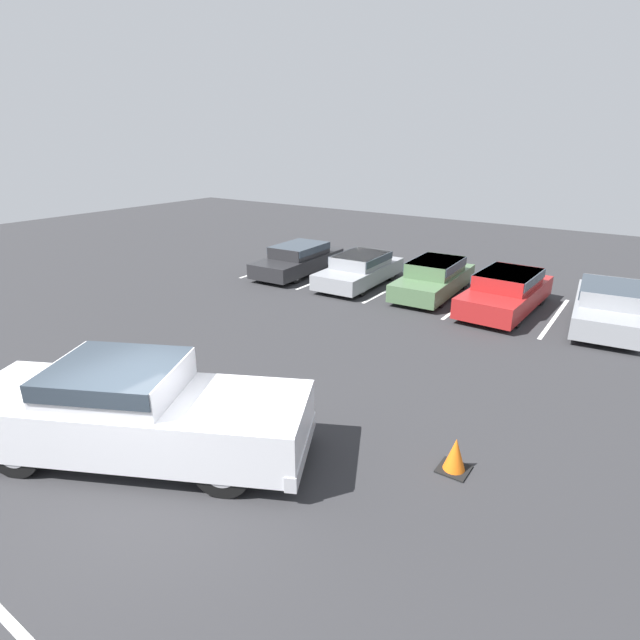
% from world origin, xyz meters
% --- Properties ---
extents(ground_plane, '(60.00, 60.00, 0.00)m').
position_xyz_m(ground_plane, '(0.00, 0.00, 0.00)').
color(ground_plane, '#2D2D30').
extents(stall_stripe_a, '(0.12, 4.44, 0.01)m').
position_xyz_m(stall_stripe_a, '(-7.58, 12.38, 0.00)').
color(stall_stripe_a, white).
rests_on(stall_stripe_a, ground_plane).
extents(stall_stripe_b, '(0.12, 4.44, 0.01)m').
position_xyz_m(stall_stripe_b, '(-4.68, 12.38, 0.00)').
color(stall_stripe_b, white).
rests_on(stall_stripe_b, ground_plane).
extents(stall_stripe_c, '(0.12, 4.44, 0.01)m').
position_xyz_m(stall_stripe_c, '(-1.78, 12.38, 0.00)').
color(stall_stripe_c, white).
rests_on(stall_stripe_c, ground_plane).
extents(stall_stripe_d, '(0.12, 4.44, 0.01)m').
position_xyz_m(stall_stripe_d, '(1.12, 12.38, 0.00)').
color(stall_stripe_d, white).
rests_on(stall_stripe_d, ground_plane).
extents(stall_stripe_e, '(0.12, 4.44, 0.01)m').
position_xyz_m(stall_stripe_e, '(4.03, 12.38, 0.00)').
color(stall_stripe_e, white).
rests_on(stall_stripe_e, ground_plane).
extents(pickup_truck, '(6.30, 4.49, 1.78)m').
position_xyz_m(pickup_truck, '(-0.66, 0.26, 0.91)').
color(pickup_truck, silver).
rests_on(pickup_truck, ground_plane).
extents(parked_sedan_a, '(1.97, 4.68, 1.22)m').
position_xyz_m(parked_sedan_a, '(-6.07, 12.18, 0.65)').
color(parked_sedan_a, '#232326').
rests_on(parked_sedan_a, ground_plane).
extents(parked_sedan_b, '(1.95, 4.45, 1.19)m').
position_xyz_m(parked_sedan_b, '(-3.08, 12.17, 0.64)').
color(parked_sedan_b, gray).
rests_on(parked_sedan_b, ground_plane).
extents(parked_sedan_c, '(1.88, 4.54, 1.26)m').
position_xyz_m(parked_sedan_c, '(-0.20, 12.58, 0.67)').
color(parked_sedan_c, '#4C6B47').
rests_on(parked_sedan_c, ground_plane).
extents(parked_sedan_d, '(2.03, 4.70, 1.29)m').
position_xyz_m(parked_sedan_d, '(2.46, 12.23, 0.69)').
color(parked_sedan_d, maroon).
rests_on(parked_sedan_d, ground_plane).
extents(parked_sedan_e, '(2.21, 4.64, 1.27)m').
position_xyz_m(parked_sedan_e, '(5.39, 12.46, 0.67)').
color(parked_sedan_e, gray).
rests_on(parked_sedan_e, ground_plane).
extents(traffic_cone, '(0.52, 0.52, 0.63)m').
position_xyz_m(traffic_cone, '(4.16, 3.02, 0.29)').
color(traffic_cone, black).
rests_on(traffic_cone, ground_plane).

